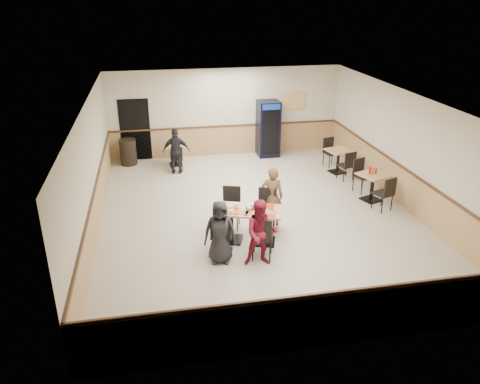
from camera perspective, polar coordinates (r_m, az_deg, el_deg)
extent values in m
plane|color=beige|center=(12.20, 2.13, -2.77)|extent=(10.00, 10.00, 0.00)
plane|color=silver|center=(11.21, 2.36, 11.13)|extent=(10.00, 10.00, 0.00)
plane|color=beige|center=(16.33, -1.75, 9.66)|extent=(8.00, 0.00, 8.00)
plane|color=beige|center=(7.31, 11.16, -9.18)|extent=(8.00, 0.00, 8.00)
plane|color=beige|center=(11.44, -17.70, 2.44)|extent=(0.00, 10.00, 10.00)
plane|color=beige|center=(13.08, 19.64, 4.77)|extent=(0.00, 10.00, 10.00)
cube|color=tan|center=(16.58, -1.70, 6.29)|extent=(7.98, 0.03, 1.00)
cube|color=tan|center=(13.40, 19.01, 0.72)|extent=(0.03, 9.98, 1.00)
cube|color=#472B19|center=(16.42, -1.71, 8.05)|extent=(7.98, 0.04, 0.06)
cube|color=black|center=(16.24, -12.67, 7.39)|extent=(1.00, 0.02, 2.10)
cube|color=orange|center=(16.76, 6.53, 10.94)|extent=(0.85, 0.02, 0.60)
cube|color=black|center=(10.98, -1.05, -5.79)|extent=(0.62, 0.62, 0.04)
cylinder|color=black|center=(10.80, -1.06, -3.97)|extent=(0.10, 0.10, 0.74)
cube|color=tan|center=(10.63, -1.08, -2.15)|extent=(0.96, 0.96, 0.04)
cube|color=black|center=(10.91, 2.95, -6.03)|extent=(0.62, 0.62, 0.04)
cylinder|color=black|center=(10.73, 2.99, -4.20)|extent=(0.10, 0.10, 0.74)
cube|color=tan|center=(10.56, 3.03, -2.36)|extent=(0.96, 0.96, 0.04)
imported|color=black|center=(9.87, -2.45, -4.92)|extent=(0.75, 0.55, 1.40)
imported|color=maroon|center=(9.76, 2.63, -5.03)|extent=(0.78, 0.64, 1.47)
imported|color=brown|center=(11.41, 3.92, -0.56)|extent=(0.63, 0.50, 1.51)
imported|color=black|center=(14.85, -7.77, 4.95)|extent=(0.89, 0.46, 1.46)
cube|color=red|center=(10.50, -1.47, -2.29)|extent=(0.58, 0.49, 0.02)
cube|color=red|center=(10.40, 2.97, -2.60)|extent=(0.58, 0.49, 0.02)
cube|color=red|center=(10.66, 2.80, -1.89)|extent=(0.58, 0.49, 0.02)
cylinder|color=white|center=(10.44, 3.59, -2.52)|extent=(0.25, 0.25, 0.01)
cube|color=#CC7D4F|center=(10.44, 3.59, -2.46)|extent=(0.33, 0.33, 0.02)
cylinder|color=white|center=(10.37, 1.44, -2.68)|extent=(0.25, 0.25, 0.01)
cube|color=#CC7D4F|center=(10.36, 1.45, -2.62)|extent=(0.32, 0.24, 0.02)
cylinder|color=white|center=(10.41, 0.26, -2.56)|extent=(0.25, 0.25, 0.01)
cube|color=#CC7D4F|center=(10.40, 0.26, -2.50)|extent=(0.34, 0.31, 0.02)
cylinder|color=white|center=(10.51, -1.77, -2.29)|extent=(0.25, 0.25, 0.01)
cube|color=#CC7D4F|center=(10.51, -1.77, -2.23)|extent=(0.29, 0.20, 0.02)
cylinder|color=white|center=(10.63, -0.46, -1.68)|extent=(0.09, 0.09, 0.11)
cylinder|color=white|center=(10.72, -2.16, -1.47)|extent=(0.09, 0.09, 0.11)
cylinder|color=white|center=(10.31, -1.02, -2.51)|extent=(0.09, 0.09, 0.11)
cylinder|color=#A7A9BA|center=(10.54, 1.68, -1.89)|extent=(0.07, 0.07, 0.12)
cylinder|color=#A7A9BA|center=(10.59, 1.30, -1.74)|extent=(0.07, 0.07, 0.12)
ellipsoid|color=white|center=(10.53, 1.08, -1.93)|extent=(0.16, 0.16, 0.11)
cube|color=black|center=(13.51, 15.64, -0.87)|extent=(0.59, 0.59, 0.04)
cylinder|color=black|center=(13.37, 15.81, 0.58)|extent=(0.09, 0.09, 0.70)
cube|color=tan|center=(13.24, 15.98, 2.02)|extent=(0.93, 0.93, 0.04)
cube|color=black|center=(15.32, 11.74, 2.44)|extent=(0.55, 0.55, 0.04)
cylinder|color=black|center=(15.20, 11.85, 3.71)|extent=(0.09, 0.09, 0.68)
cube|color=tan|center=(15.09, 11.96, 4.97)|extent=(0.85, 0.85, 0.04)
cylinder|color=#AE120C|center=(13.19, 15.56, 2.56)|extent=(0.06, 0.06, 0.20)
cylinder|color=#AC6617|center=(13.24, 15.90, 2.52)|extent=(0.06, 0.06, 0.17)
cylinder|color=#AE120C|center=(13.28, 16.24, 2.48)|extent=(0.05, 0.05, 0.14)
cube|color=black|center=(15.81, -7.82, 3.37)|extent=(0.43, 0.43, 0.04)
cylinder|color=black|center=(15.70, -7.88, 4.50)|extent=(0.08, 0.08, 0.62)
cube|color=tan|center=(15.60, -7.94, 5.61)|extent=(0.67, 0.67, 0.04)
cube|color=black|center=(16.36, 3.44, 7.72)|extent=(0.74, 0.72, 1.93)
cube|color=black|center=(16.04, 3.77, 7.20)|extent=(0.59, 0.03, 1.52)
cube|color=navy|center=(15.80, 3.87, 10.30)|extent=(0.61, 0.03, 0.18)
cylinder|color=black|center=(16.02, -13.48, 4.76)|extent=(0.55, 0.55, 0.86)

